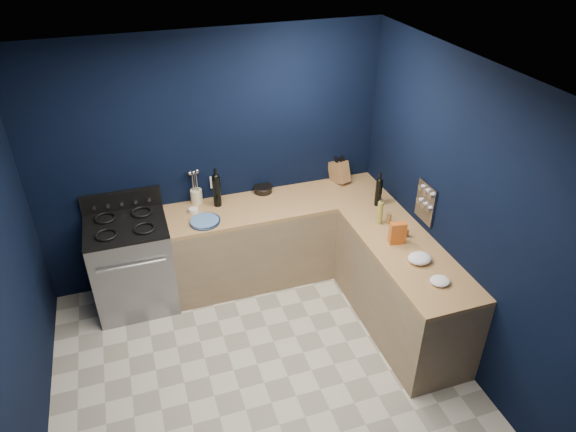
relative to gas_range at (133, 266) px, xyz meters
name	(u,v)px	position (x,y,z in m)	size (l,w,h in m)	color
floor	(264,383)	(0.93, -1.42, -0.47)	(3.50, 3.50, 0.02)	beige
ceiling	(253,88)	(0.93, -1.42, 2.15)	(3.50, 3.50, 0.02)	silver
wall_back	(212,162)	(0.93, 0.34, 0.84)	(3.50, 0.02, 2.60)	black
wall_right	(466,222)	(2.69, -1.42, 0.84)	(0.02, 3.50, 2.60)	black
cab_back	(280,240)	(1.53, 0.02, -0.03)	(2.30, 0.63, 0.86)	#8A7355
top_back	(279,204)	(1.53, 0.02, 0.42)	(2.30, 0.63, 0.04)	brown
cab_right	(401,290)	(2.37, -1.13, -0.03)	(0.63, 1.67, 0.86)	#8A7355
top_right	(407,251)	(2.37, -1.13, 0.42)	(0.63, 1.67, 0.04)	brown
gas_range	(133,266)	(0.00, 0.00, 0.00)	(0.76, 0.66, 0.92)	gray
oven_door	(136,286)	(0.00, -0.32, -0.01)	(0.59, 0.02, 0.42)	black
cooktop	(125,226)	(0.00, 0.00, 0.48)	(0.76, 0.66, 0.03)	black
backguard	(121,201)	(0.00, 0.30, 0.58)	(0.76, 0.06, 0.20)	black
spice_panel	(426,203)	(2.67, -0.87, 0.72)	(0.02, 0.28, 0.38)	gray
wall_outlet	(214,182)	(0.93, 0.32, 0.62)	(0.09, 0.02, 0.13)	white
plate_stack	(205,222)	(0.73, -0.14, 0.46)	(0.28, 0.28, 0.03)	#476DA7
ramekin	(194,210)	(0.66, 0.10, 0.46)	(0.10, 0.10, 0.04)	white
utensil_crock	(197,196)	(0.73, 0.27, 0.51)	(0.12, 0.12, 0.15)	beige
wine_bottle_back	(217,191)	(0.92, 0.15, 0.60)	(0.08, 0.08, 0.33)	black
lemon_basket	(263,189)	(1.43, 0.27, 0.48)	(0.19, 0.19, 0.07)	black
knife_block	(339,172)	(2.29, 0.24, 0.56)	(0.13, 0.21, 0.23)	brown
wine_bottle_right	(379,193)	(2.46, -0.35, 0.58)	(0.07, 0.07, 0.28)	black
oil_bottle	(380,213)	(2.32, -0.67, 0.56)	(0.05, 0.05, 0.23)	#A4A13D
spice_jar_near	(389,218)	(2.41, -0.69, 0.49)	(0.05, 0.05, 0.10)	olive
spice_jar_far	(407,233)	(2.46, -0.95, 0.48)	(0.04, 0.04, 0.08)	olive
crouton_bag	(397,233)	(2.32, -1.01, 0.55)	(0.14, 0.07, 0.21)	red
towel_front	(420,258)	(2.37, -1.33, 0.48)	(0.21, 0.18, 0.07)	white
towel_end	(440,281)	(2.38, -1.63, 0.47)	(0.17, 0.15, 0.05)	white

